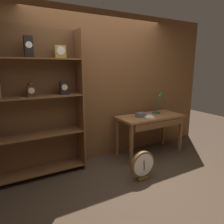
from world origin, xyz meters
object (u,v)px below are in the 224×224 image
Objects in this scene: workbench at (151,121)px; open_repair_manual at (149,117)px; desk_lamp at (159,101)px; bookshelf at (30,106)px; toolbox_small at (141,115)px; round_clock_large at (143,165)px.

open_repair_manual is at bearing -146.48° from workbench.
desk_lamp reaches higher than open_repair_manual.
bookshelf reaches higher than desk_lamp.
bookshelf is at bearing 173.40° from toolbox_small.
workbench is 0.27m from toolbox_small.
workbench is 1.07m from round_clock_large.
round_clock_large is at bearing -141.48° from desk_lamp.
toolbox_small is at bearing -170.57° from desk_lamp.
desk_lamp is at bearing 39.33° from open_repair_manual.
open_repair_manual reaches higher than workbench.
desk_lamp is 1.46m from round_clock_large.
round_clock_large is (1.39, -0.90, -0.89)m from bookshelf.
workbench reaches higher than round_clock_large.
bookshelf is 4.99× the size of desk_lamp.
workbench is 0.18m from open_repair_manual.
round_clock_large is at bearing -118.02° from open_repair_manual.
desk_lamp reaches higher than round_clock_large.
desk_lamp is at bearing 9.43° from toolbox_small.
toolbox_small is at bearing 55.68° from round_clock_large.
open_repair_manual is (0.11, -0.08, -0.03)m from toolbox_small.
desk_lamp is at bearing -3.23° from bookshelf.
desk_lamp is (0.26, 0.09, 0.35)m from workbench.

